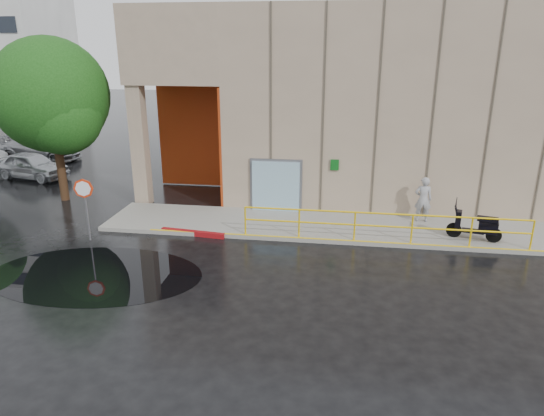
{
  "coord_description": "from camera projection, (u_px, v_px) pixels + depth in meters",
  "views": [
    {
      "loc": [
        2.75,
        -12.53,
        6.51
      ],
      "look_at": [
        0.47,
        3.0,
        1.22
      ],
      "focal_mm": 32.0,
      "sensor_mm": 36.0,
      "label": 1
    }
  ],
  "objects": [
    {
      "name": "car_c",
      "position": [
        40.0,
        148.0,
        28.7
      ],
      "size": [
        4.92,
        2.26,
        1.39
      ],
      "primitive_type": "imported",
      "rotation": [
        0.0,
        0.0,
        1.51
      ],
      "color": "#9D9FA3",
      "rests_on": "ground"
    },
    {
      "name": "puddle",
      "position": [
        96.0,
        274.0,
        14.5
      ],
      "size": [
        6.54,
        4.13,
        0.01
      ],
      "primitive_type": "cube",
      "rotation": [
        0.0,
        0.0,
        0.03
      ],
      "color": "black",
      "rests_on": "ground"
    },
    {
      "name": "person",
      "position": [
        423.0,
        199.0,
        18.15
      ],
      "size": [
        0.64,
        0.43,
        1.73
      ],
      "primitive_type": "imported",
      "rotation": [
        0.0,
        0.0,
        3.12
      ],
      "color": "#9B9C9F",
      "rests_on": "sidewalk"
    },
    {
      "name": "sidewalk",
      "position": [
        372.0,
        229.0,
        17.86
      ],
      "size": [
        20.0,
        3.0,
        0.15
      ],
      "primitive_type": "cube",
      "color": "gray",
      "rests_on": "ground"
    },
    {
      "name": "stop_sign",
      "position": [
        84.0,
        195.0,
        16.48
      ],
      "size": [
        0.67,
        0.14,
        2.23
      ],
      "rotation": [
        0.0,
        0.0,
        -0.24
      ],
      "color": "slate",
      "rests_on": "ground"
    },
    {
      "name": "red_curb",
      "position": [
        193.0,
        233.0,
        17.42
      ],
      "size": [
        2.4,
        0.46,
        0.18
      ],
      "primitive_type": "cube",
      "rotation": [
        0.0,
        0.0,
        -0.12
      ],
      "color": "maroon",
      "rests_on": "ground"
    },
    {
      "name": "guardrail",
      "position": [
        383.0,
        227.0,
        16.36
      ],
      "size": [
        9.56,
        0.06,
        1.03
      ],
      "color": "yellow",
      "rests_on": "sidewalk"
    },
    {
      "name": "building",
      "position": [
        395.0,
        97.0,
        22.46
      ],
      "size": [
        20.0,
        10.17,
        8.0
      ],
      "color": "gray",
      "rests_on": "ground"
    },
    {
      "name": "tree_near",
      "position": [
        53.0,
        100.0,
        19.99
      ],
      "size": [
        4.75,
        4.75,
        6.91
      ],
      "rotation": [
        0.0,
        0.0,
        0.02
      ],
      "color": "black",
      "rests_on": "ground"
    },
    {
      "name": "car_a",
      "position": [
        32.0,
        165.0,
        24.72
      ],
      "size": [
        4.21,
        2.43,
        1.35
      ],
      "primitive_type": "imported",
      "rotation": [
        0.0,
        0.0,
        1.35
      ],
      "color": "silver",
      "rests_on": "ground"
    },
    {
      "name": "scooter",
      "position": [
        476.0,
        218.0,
        16.43
      ],
      "size": [
        1.82,
        0.98,
        1.38
      ],
      "rotation": [
        0.0,
        0.0,
        -0.25
      ],
      "color": "black",
      "rests_on": "sidewalk"
    },
    {
      "name": "ground",
      "position": [
        241.0,
        279.0,
        14.21
      ],
      "size": [
        120.0,
        120.0,
        0.0
      ],
      "primitive_type": "plane",
      "color": "black",
      "rests_on": "ground"
    }
  ]
}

